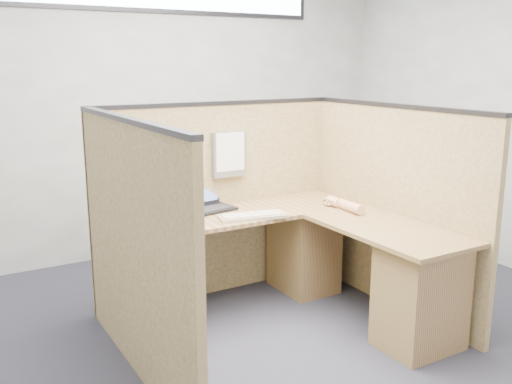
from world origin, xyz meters
TOP-DOWN VIEW (x-y plane):
  - floor at (0.00, 0.00)m, footprint 5.00×5.00m
  - wall_back at (0.00, 2.25)m, footprint 5.00×0.00m
  - cubicle_partitions at (0.00, 0.43)m, footprint 2.06×1.83m
  - l_desk at (0.18, 0.29)m, footprint 1.95×1.75m
  - laptop at (-0.15, 0.89)m, footprint 0.36×0.36m
  - keyboard at (0.00, 0.48)m, footprint 0.50×0.26m
  - mouse at (0.71, 0.48)m, footprint 0.12×0.08m
  - hand_forearm at (0.72, 0.33)m, footprint 0.12×0.41m
  - blue_poster at (-0.88, 0.97)m, footprint 0.17×0.03m
  - american_flag at (-0.65, 0.96)m, footprint 0.21×0.01m
  - file_holder at (0.06, 0.94)m, footprint 0.28×0.05m
  - paper_left at (0.04, 0.97)m, footprint 0.21×0.03m
  - paper_right at (0.19, 0.97)m, footprint 0.24×0.05m

SIDE VIEW (x-z plane):
  - floor at x=0.00m, z-range 0.00..0.00m
  - l_desk at x=0.18m, z-range 0.03..0.76m
  - keyboard at x=0.00m, z-range 0.73..0.76m
  - mouse at x=0.71m, z-range 0.73..0.78m
  - cubicle_partitions at x=0.00m, z-range 0.00..1.53m
  - hand_forearm at x=0.72m, z-range 0.73..0.81m
  - laptop at x=-0.15m, z-range 0.67..0.91m
  - paper_left at x=0.04m, z-range 0.95..1.22m
  - paper_right at x=0.19m, z-range 0.97..1.27m
  - file_holder at x=0.06m, z-range 0.95..1.30m
  - blue_poster at x=-0.88m, z-range 1.16..1.38m
  - american_flag at x=-0.65m, z-range 1.11..1.47m
  - wall_back at x=0.00m, z-range -1.10..3.90m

